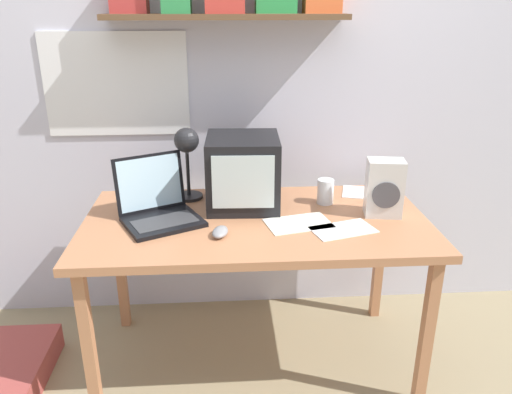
# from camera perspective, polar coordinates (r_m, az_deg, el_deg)

# --- Properties ---
(ground_plane) EXTENTS (12.00, 12.00, 0.00)m
(ground_plane) POSITION_cam_1_polar(r_m,az_deg,el_deg) (2.52, -0.00, -17.96)
(ground_plane) COLOR gray
(back_wall) EXTENTS (5.60, 0.24, 2.60)m
(back_wall) POSITION_cam_1_polar(r_m,az_deg,el_deg) (2.50, -0.95, 14.77)
(back_wall) COLOR silver
(back_wall) RESTS_ON ground_plane
(corner_desk) EXTENTS (1.46, 0.77, 0.73)m
(corner_desk) POSITION_cam_1_polar(r_m,az_deg,el_deg) (2.16, -0.00, -4.04)
(corner_desk) COLOR #B97850
(corner_desk) RESTS_ON ground_plane
(crt_monitor) EXTENTS (0.33, 0.34, 0.32)m
(crt_monitor) POSITION_cam_1_polar(r_m,az_deg,el_deg) (2.22, -1.50, 2.90)
(crt_monitor) COLOR black
(crt_monitor) RESTS_ON corner_desk
(laptop) EXTENTS (0.40, 0.39, 0.26)m
(laptop) POSITION_cam_1_polar(r_m,az_deg,el_deg) (2.15, -11.22, -0.84)
(laptop) COLOR black
(laptop) RESTS_ON corner_desk
(desk_lamp) EXTENTS (0.13, 0.19, 0.35)m
(desk_lamp) POSITION_cam_1_polar(r_m,az_deg,el_deg) (2.25, -7.90, 5.33)
(desk_lamp) COLOR #232326
(desk_lamp) RESTS_ON corner_desk
(juice_glass) EXTENTS (0.08, 0.08, 0.11)m
(juice_glass) POSITION_cam_1_polar(r_m,az_deg,el_deg) (2.30, 7.93, 0.50)
(juice_glass) COLOR white
(juice_glass) RESTS_ON corner_desk
(space_heater) EXTENTS (0.17, 0.13, 0.25)m
(space_heater) POSITION_cam_1_polar(r_m,az_deg,el_deg) (2.20, 14.45, 1.00)
(space_heater) COLOR silver
(space_heater) RESTS_ON corner_desk
(computer_mouse) EXTENTS (0.08, 0.12, 0.03)m
(computer_mouse) POSITION_cam_1_polar(r_m,az_deg,el_deg) (1.98, -4.12, -4.00)
(computer_mouse) COLOR gray
(computer_mouse) RESTS_ON corner_desk
(open_notebook) EXTENTS (0.28, 0.21, 0.00)m
(open_notebook) POSITION_cam_1_polar(r_m,az_deg,el_deg) (2.06, 9.91, -3.69)
(open_notebook) COLOR white
(open_notebook) RESTS_ON corner_desk
(printed_handout) EXTENTS (0.25, 0.22, 0.00)m
(printed_handout) POSITION_cam_1_polar(r_m,az_deg,el_deg) (2.48, 12.32, 0.48)
(printed_handout) COLOR white
(printed_handout) RESTS_ON corner_desk
(loose_paper_near_laptop) EXTENTS (0.30, 0.23, 0.00)m
(loose_paper_near_laptop) POSITION_cam_1_polar(r_m,az_deg,el_deg) (2.09, 4.88, -3.02)
(loose_paper_near_laptop) COLOR white
(loose_paper_near_laptop) RESTS_ON corner_desk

